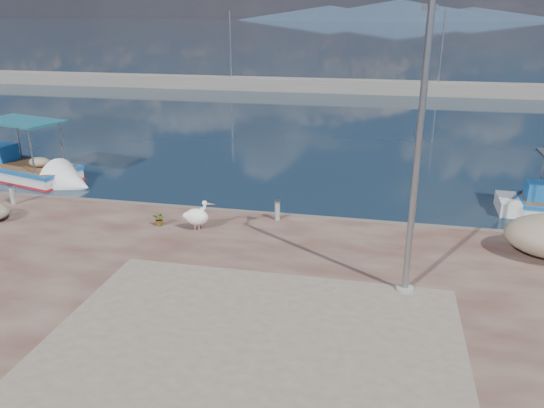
{
  "coord_description": "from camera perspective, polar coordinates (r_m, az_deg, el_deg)",
  "views": [
    {
      "loc": [
        3.46,
        -12.24,
        7.21
      ],
      "look_at": [
        0.0,
        3.8,
        1.3
      ],
      "focal_mm": 35.0,
      "sensor_mm": 36.0,
      "label": 1
    }
  ],
  "objects": [
    {
      "name": "potted_plant",
      "position": [
        18.12,
        -11.99,
        -1.57
      ],
      "size": [
        0.49,
        0.45,
        0.48
      ],
      "primitive_type": "imported",
      "rotation": [
        0.0,
        0.0,
        -0.18
      ],
      "color": "#33722D",
      "rests_on": "quay"
    },
    {
      "name": "ground",
      "position": [
        14.62,
        -3.19,
        -9.77
      ],
      "size": [
        1400.0,
        1400.0,
        0.0
      ],
      "primitive_type": "plane",
      "color": "#162635",
      "rests_on": "ground"
    },
    {
      "name": "bollard_far",
      "position": [
        21.95,
        -26.17,
        1.0
      ],
      "size": [
        0.24,
        0.24,
        0.73
      ],
      "color": "gray",
      "rests_on": "quay"
    },
    {
      "name": "pelican",
      "position": [
        17.44,
        -8.07,
        -1.32
      ],
      "size": [
        1.08,
        0.64,
        1.02
      ],
      "rotation": [
        0.0,
        0.0,
        0.23
      ],
      "color": "tan",
      "rests_on": "quay"
    },
    {
      "name": "mountains",
      "position": [
        662.24,
        13.01,
        19.55
      ],
      "size": [
        370.0,
        280.0,
        22.0
      ],
      "color": "#28384C",
      "rests_on": "ground"
    },
    {
      "name": "breakwater",
      "position": [
        52.77,
        8.51,
        12.41
      ],
      "size": [
        120.0,
        2.2,
        7.5
      ],
      "color": "gray",
      "rests_on": "ground"
    },
    {
      "name": "bollard_near",
      "position": [
        18.16,
        0.58,
        -0.57
      ],
      "size": [
        0.23,
        0.23,
        0.71
      ],
      "color": "gray",
      "rests_on": "quay"
    },
    {
      "name": "boat_left",
      "position": [
        27.05,
        -24.72,
        3.05
      ],
      "size": [
        6.93,
        3.83,
        3.17
      ],
      "rotation": [
        0.0,
        0.0,
        -0.27
      ],
      "color": "white",
      "rests_on": "ground"
    },
    {
      "name": "quay_patch",
      "position": [
        11.68,
        -2.32,
        -15.26
      ],
      "size": [
        9.0,
        7.0,
        0.01
      ],
      "primitive_type": "cube",
      "color": "gray",
      "rests_on": "quay"
    },
    {
      "name": "lamp_post",
      "position": [
        13.02,
        15.26,
        3.9
      ],
      "size": [
        0.44,
        0.96,
        7.0
      ],
      "color": "gray",
      "rests_on": "quay"
    }
  ]
}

